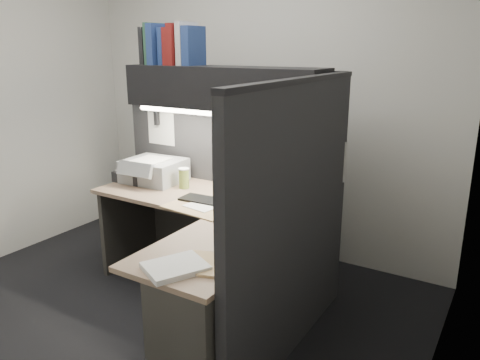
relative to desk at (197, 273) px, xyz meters
The scene contains 22 objects.
floor 0.61m from the desk, behind, with size 3.50×3.50×0.00m, color black.
wall_back 1.81m from the desk, 105.82° to the left, with size 3.50×0.04×2.70m, color silver.
wall_right 1.61m from the desk, ahead, with size 0.04×3.00×2.70m, color silver.
partition_back 1.07m from the desk, 113.00° to the left, with size 1.90×0.06×1.60m, color black.
partition_right 0.68m from the desk, 18.19° to the left, with size 0.06×1.50×1.60m, color black.
desk is the anchor object (origin of this frame).
overhead_shelf 1.33m from the desk, 111.79° to the left, with size 1.55×0.34×0.30m, color black.
task_light_tube 1.12m from the desk, 116.16° to the left, with size 0.04×0.04×1.32m, color white.
monitor 0.97m from the desk, 101.38° to the left, with size 0.49×0.32×0.55m.
keyboard 0.57m from the desk, 113.08° to the left, with size 0.48×0.16×0.02m, color black.
mousepad 0.52m from the desk, 59.23° to the left, with size 0.23×0.21×0.00m, color navy.
mouse 0.53m from the desk, 60.15° to the left, with size 0.07×0.11×0.04m, color black.
telephone 0.78m from the desk, 68.06° to the left, with size 0.22×0.23×0.09m, color beige.
coffee_cup 0.94m from the desk, 132.80° to the left, with size 0.08×0.08×0.15m, color #A1AF46.
printer 1.18m from the desk, 144.07° to the left, with size 0.45×0.38×0.18m, color #939799.
notebook_stack 1.25m from the desk, 151.21° to the left, with size 0.28×0.23×0.08m, color black.
open_folder 0.48m from the desk, 122.60° to the left, with size 0.47×0.31×0.01m, color tan.
paper_stack_a 0.46m from the desk, 10.73° to the right, with size 0.24×0.20×0.05m, color white.
paper_stack_b 0.61m from the desk, 64.22° to the right, with size 0.23×0.29×0.03m, color white.
manila_stack 0.56m from the desk, 48.94° to the right, with size 0.20×0.26×0.01m, color tan.
binder_row 1.72m from the desk, 135.14° to the left, with size 0.47×0.25×0.31m.
pinned_papers 0.83m from the desk, 90.40° to the left, with size 1.76×1.31×0.51m.
Camera 1 is at (2.02, -2.09, 1.79)m, focal length 35.00 mm.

